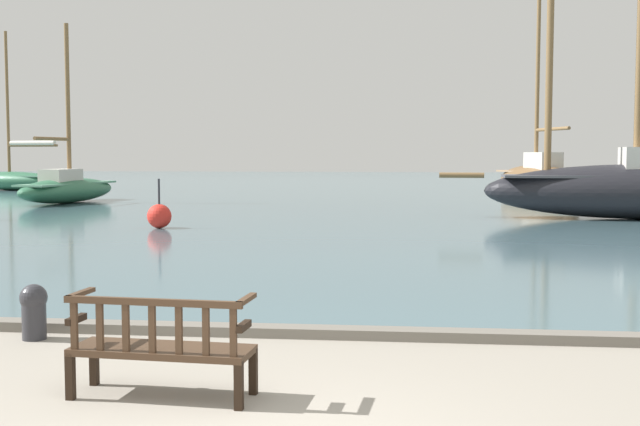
{
  "coord_description": "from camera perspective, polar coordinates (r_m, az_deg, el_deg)",
  "views": [
    {
      "loc": [
        1.2,
        -5.36,
        2.15
      ],
      "look_at": [
        -0.47,
        10.0,
        1.0
      ],
      "focal_mm": 45.0,
      "sensor_mm": 36.0,
      "label": 1
    }
  ],
  "objects": [
    {
      "name": "sailboat_far_port",
      "position": [
        39.38,
        15.23,
        2.44
      ],
      "size": [
        3.89,
        8.0,
        10.7
      ],
      "color": "brown",
      "rests_on": "harbor_water"
    },
    {
      "name": "sailboat_centre_channel",
      "position": [
        35.19,
        -17.54,
        1.74
      ],
      "size": [
        2.82,
        6.53,
        7.45
      ],
      "color": "#2D6647",
      "rests_on": "harbor_water"
    },
    {
      "name": "quay_edge_kerb",
      "position": [
        9.52,
        -1.21,
        -8.44
      ],
      "size": [
        40.0,
        0.3,
        0.12
      ],
      "primitive_type": "cube",
      "color": "slate",
      "rests_on": "ground"
    },
    {
      "name": "park_bench",
      "position": [
        7.25,
        -11.26,
        -9.23
      ],
      "size": [
        1.64,
        0.65,
        0.92
      ],
      "color": "black",
      "rests_on": "ground"
    },
    {
      "name": "sailboat_outer_starboard",
      "position": [
        48.14,
        -21.07,
        2.35
      ],
      "size": [
        7.39,
        3.09,
        8.82
      ],
      "color": "#2D6647",
      "rests_on": "harbor_water"
    },
    {
      "name": "channel_buoy",
      "position": [
        22.6,
        -11.36,
        -0.21
      ],
      "size": [
        0.67,
        0.67,
        1.37
      ],
      "color": "red",
      "rests_on": "harbor_water"
    },
    {
      "name": "mooring_bollard",
      "position": [
        9.9,
        -19.68,
        -6.44
      ],
      "size": [
        0.32,
        0.32,
        0.65
      ],
      "color": "#2D2D33",
      "rests_on": "ground"
    },
    {
      "name": "harbor_water",
      "position": [
        49.42,
        4.8,
        1.8
      ],
      "size": [
        100.0,
        80.0,
        0.08
      ],
      "primitive_type": "cube",
      "color": "#476670",
      "rests_on": "ground"
    }
  ]
}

